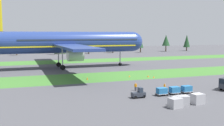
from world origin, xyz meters
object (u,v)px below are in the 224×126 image
at_px(ground_crew_marshaller, 165,87).
at_px(uld_container_3, 182,100).
at_px(uld_container_2, 198,99).
at_px(ground_crew_loader, 136,86).
at_px(cargo_dolly_second, 174,90).
at_px(taxiway_marker_1, 129,76).
at_px(airliner, 68,42).
at_px(uld_container_1, 178,101).
at_px(taxiway_marker_0, 148,76).
at_px(cargo_dolly_third, 187,89).
at_px(uld_container_0, 175,103).
at_px(cargo_dolly_lead, 162,91).
at_px(baggage_tug, 139,94).
at_px(taxiway_marker_3, 87,78).
at_px(taxiway_marker_2, 154,77).

distance_m(ground_crew_marshaller, uld_container_3, 10.85).
bearing_deg(uld_container_2, ground_crew_loader, 113.21).
xyz_separation_m(cargo_dolly_second, ground_crew_marshaller, (-0.42, 3.11, 0.03)).
distance_m(ground_crew_marshaller, taxiway_marker_1, 19.77).
xyz_separation_m(airliner, uld_container_1, (8.69, -55.52, -8.36)).
height_order(cargo_dolly_second, uld_container_2, uld_container_2).
bearing_deg(taxiway_marker_0, airliner, 123.15).
height_order(cargo_dolly_third, taxiway_marker_1, cargo_dolly_third).
bearing_deg(uld_container_0, ground_crew_loader, 92.85).
bearing_deg(cargo_dolly_third, cargo_dolly_lead, 90.00).
bearing_deg(cargo_dolly_lead, ground_crew_marshaller, -39.17).
bearing_deg(uld_container_0, baggage_tug, 108.56).
bearing_deg(cargo_dolly_second, taxiway_marker_3, 27.38).
distance_m(ground_crew_marshaller, taxiway_marker_0, 18.73).
relative_size(uld_container_0, taxiway_marker_0, 3.87).
distance_m(cargo_dolly_lead, taxiway_marker_0, 22.52).
distance_m(uld_container_1, taxiway_marker_0, 29.81).
distance_m(airliner, taxiway_marker_1, 29.71).
height_order(ground_crew_marshaller, taxiway_marker_1, ground_crew_marshaller).
distance_m(cargo_dolly_second, ground_crew_marshaller, 3.14).
bearing_deg(taxiway_marker_1, cargo_dolly_second, -90.08).
bearing_deg(taxiway_marker_1, ground_crew_marshaller, -91.32).
bearing_deg(cargo_dolly_second, cargo_dolly_lead, 90.00).
bearing_deg(uld_container_2, taxiway_marker_2, 77.41).
xyz_separation_m(baggage_tug, taxiway_marker_2, (13.72, 19.47, -0.58)).
bearing_deg(uld_container_0, airliner, 97.63).
distance_m(cargo_dolly_second, taxiway_marker_0, 21.62).
height_order(cargo_dolly_second, taxiway_marker_2, cargo_dolly_second).
bearing_deg(ground_crew_marshaller, uld_container_2, -108.29).
relative_size(baggage_tug, taxiway_marker_0, 5.08).
height_order(uld_container_0, uld_container_2, uld_container_2).
height_order(uld_container_2, taxiway_marker_2, uld_container_2).
distance_m(baggage_tug, uld_container_1, 8.19).
relative_size(uld_container_0, uld_container_1, 1.00).
bearing_deg(taxiway_marker_0, uld_container_0, -109.07).
bearing_deg(uld_container_1, taxiway_marker_0, 72.40).
bearing_deg(cargo_dolly_second, airliner, 13.68).
bearing_deg(taxiway_marker_0, uld_container_1, -107.60).
bearing_deg(cargo_dolly_lead, cargo_dolly_third, -90.00).
relative_size(airliner, taxiway_marker_3, 104.33).
bearing_deg(baggage_tug, uld_container_3, -147.98).
height_order(cargo_dolly_third, uld_container_3, uld_container_3).
height_order(ground_crew_loader, uld_container_2, uld_container_2).
relative_size(airliner, uld_container_0, 35.79).
relative_size(cargo_dolly_lead, taxiway_marker_1, 4.73).
height_order(airliner, ground_crew_loader, airliner).
relative_size(ground_crew_loader, uld_container_2, 0.87).
distance_m(ground_crew_loader, taxiway_marker_1, 18.13).
bearing_deg(airliner, uld_container_2, 12.16).
distance_m(baggage_tug, uld_container_2, 10.68).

